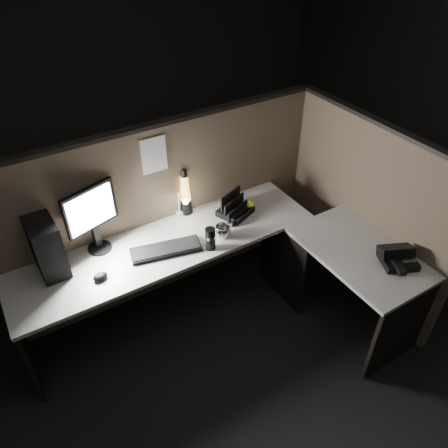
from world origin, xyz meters
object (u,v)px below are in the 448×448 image
monitor (92,214)px  pc_tower (45,243)px  desk_phone (397,257)px  keyboard (166,250)px  lava_lamp (185,195)px

monitor → pc_tower: bearing=164.4°
desk_phone → monitor: bearing=169.0°
pc_tower → keyboard: bearing=-22.5°
monitor → keyboard: size_ratio=1.01×
keyboard → pc_tower: bearing=172.8°
desk_phone → pc_tower: bearing=174.1°
keyboard → monitor: bearing=157.4°
monitor → lava_lamp: (0.75, 0.06, -0.14)m
monitor → desk_phone: size_ratio=1.76×
lava_lamp → keyboard: bearing=-135.2°
monitor → lava_lamp: monitor is taller
monitor → desk_phone: monitor is taller
pc_tower → monitor: bearing=-0.4°
keyboard → lava_lamp: lava_lamp is taller
monitor → keyboard: bearing=-53.1°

